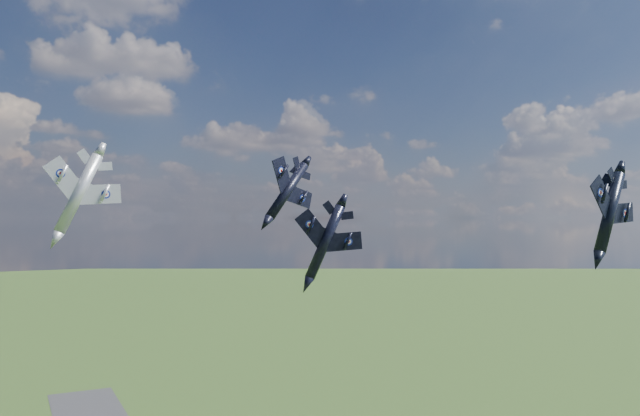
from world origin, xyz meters
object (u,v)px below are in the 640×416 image
jet_high_navy (287,191)px  jet_left_silver (79,193)px  jet_lead_navy (325,241)px  jet_right_navy (610,212)px

jet_high_navy → jet_left_silver: bearing=-174.4°
jet_lead_navy → jet_high_navy: size_ratio=0.79×
jet_right_navy → jet_left_silver: (-53.86, 29.41, 2.27)m
jet_lead_navy → jet_left_silver: bearing=179.8°
jet_right_navy → jet_left_silver: jet_left_silver is taller
jet_right_navy → jet_high_navy: (-20.07, 45.52, 3.85)m
jet_lead_navy → jet_right_navy: (26.62, -19.16, 3.51)m
jet_lead_navy → jet_left_silver: 29.67m
jet_lead_navy → jet_left_silver: size_ratio=0.95×
jet_lead_navy → jet_left_silver: jet_left_silver is taller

